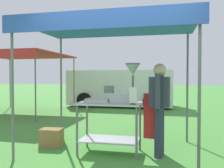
{
  "coord_description": "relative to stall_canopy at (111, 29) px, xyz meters",
  "views": [
    {
      "loc": [
        0.71,
        -3.23,
        1.37
      ],
      "look_at": [
        -0.28,
        1.17,
        1.25
      ],
      "focal_mm": 38.37,
      "sensor_mm": 36.0,
      "label": 1
    }
  ],
  "objects": [
    {
      "name": "van_white",
      "position": [
        -1.1,
        6.88,
        -1.38
      ],
      "size": [
        4.88,
        2.22,
        1.69
      ],
      "color": "white",
      "rests_on": "ground"
    },
    {
      "name": "donut_tray",
      "position": [
        -0.21,
        -0.14,
        -1.32
      ],
      "size": [
        0.45,
        0.31,
        0.07
      ],
      "color": "#B7B7BC",
      "rests_on": "donut_cart"
    },
    {
      "name": "stall_canopy",
      "position": [
        0.0,
        0.0,
        0.0
      ],
      "size": [
        3.07,
        2.05,
        2.35
      ],
      "color": "slate",
      "rests_on": "ground"
    },
    {
      "name": "menu_sign",
      "position": [
        0.46,
        -0.32,
        -1.22
      ],
      "size": [
        0.13,
        0.05,
        0.29
      ],
      "color": "black",
      "rests_on": "donut_cart"
    },
    {
      "name": "ground_plane",
      "position": [
        0.28,
        4.93,
        -2.26
      ],
      "size": [
        70.0,
        70.0,
        0.0
      ],
      "primitive_type": "plane",
      "color": "#478E38"
    },
    {
      "name": "vendor",
      "position": [
        0.88,
        -0.08,
        -1.36
      ],
      "size": [
        0.46,
        0.54,
        1.61
      ],
      "color": "#2D3347",
      "rests_on": "ground"
    },
    {
      "name": "neighbour_tent",
      "position": [
        -4.43,
        3.77,
        -0.07
      ],
      "size": [
        3.33,
        3.33,
        2.25
      ],
      "color": "slate",
      "rests_on": "ground"
    },
    {
      "name": "donut_cart",
      "position": [
        0.0,
        -0.1,
        -1.6
      ],
      "size": [
        1.15,
        0.65,
        0.92
      ],
      "color": "#B7B7BC",
      "rests_on": "ground"
    },
    {
      "name": "donut_fryer",
      "position": [
        0.25,
        -0.1,
        -1.09
      ],
      "size": [
        0.63,
        0.28,
        0.7
      ],
      "color": "#B7B7BC",
      "rests_on": "donut_cart"
    },
    {
      "name": "supply_crate",
      "position": [
        -1.23,
        0.06,
        -2.09
      ],
      "size": [
        0.44,
        0.32,
        0.35
      ],
      "color": "olive",
      "rests_on": "ground"
    }
  ]
}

